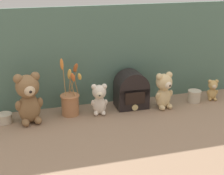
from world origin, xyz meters
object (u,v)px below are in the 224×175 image
object	(u,v)px
teddy_bear_medium	(164,90)
flower_vase	(70,101)
teddy_bear_small	(99,99)
decorative_tin_short	(5,118)
vintage_radio	(131,91)
decorative_tin_tall	(194,96)
teddy_bear_large	(28,97)
teddy_bear_tiny	(213,89)

from	to	relation	value
teddy_bear_medium	flower_vase	size ratio (longest dim) A/B	0.65
teddy_bear_small	decorative_tin_short	bearing A→B (deg)	176.64
vintage_radio	decorative_tin_tall	world-z (taller)	vintage_radio
vintage_radio	decorative_tin_short	bearing A→B (deg)	-178.46
decorative_tin_tall	teddy_bear_medium	bearing A→B (deg)	-171.76
flower_vase	teddy_bear_large	bearing A→B (deg)	-169.53
flower_vase	decorative_tin_short	world-z (taller)	flower_vase
teddy_bear_large	teddy_bear_tiny	xyz separation A→B (m)	(1.06, 0.02, -0.07)
decorative_tin_tall	decorative_tin_short	world-z (taller)	decorative_tin_tall
teddy_bear_tiny	flower_vase	bearing A→B (deg)	178.46
decorative_tin_short	teddy_bear_medium	bearing A→B (deg)	-3.22
teddy_bear_large	decorative_tin_tall	size ratio (longest dim) A/B	3.43
teddy_bear_large	decorative_tin_tall	xyz separation A→B (m)	(0.94, 0.02, -0.10)
vintage_radio	decorative_tin_short	distance (m)	0.69
teddy_bear_large	flower_vase	world-z (taller)	flower_vase
decorative_tin_tall	decorative_tin_short	bearing A→B (deg)	179.05
teddy_bear_small	decorative_tin_short	distance (m)	0.50
teddy_bear_tiny	decorative_tin_short	bearing A→B (deg)	179.24
teddy_bear_medium	teddy_bear_tiny	bearing A→B (deg)	5.60
flower_vase	vintage_radio	distance (m)	0.35
teddy_bear_large	vintage_radio	distance (m)	0.57
flower_vase	decorative_tin_short	distance (m)	0.35
decorative_tin_short	vintage_radio	bearing A→B (deg)	1.54
teddy_bear_small	decorative_tin_short	size ratio (longest dim) A/B	2.22
vintage_radio	decorative_tin_tall	xyz separation A→B (m)	(0.38, -0.04, -0.06)
decorative_tin_short	teddy_bear_tiny	bearing A→B (deg)	-0.76
decorative_tin_tall	teddy_bear_small	bearing A→B (deg)	-178.88
decorative_tin_short	flower_vase	bearing A→B (deg)	1.15
teddy_bear_small	decorative_tin_short	world-z (taller)	teddy_bear_small
teddy_bear_tiny	vintage_radio	xyz separation A→B (m)	(-0.50, 0.03, 0.03)
teddy_bear_small	teddy_bear_medium	bearing A→B (deg)	-3.02
teddy_bear_medium	decorative_tin_tall	world-z (taller)	teddy_bear_medium
teddy_bear_small	teddy_bear_tiny	distance (m)	0.70
teddy_bear_medium	vintage_radio	distance (m)	0.18
flower_vase	decorative_tin_tall	distance (m)	0.73
decorative_tin_tall	teddy_bear_tiny	bearing A→B (deg)	0.89
teddy_bear_medium	decorative_tin_tall	size ratio (longest dim) A/B	2.69
teddy_bear_large	flower_vase	bearing A→B (deg)	10.47
teddy_bear_tiny	flower_vase	distance (m)	0.85
teddy_bear_medium	teddy_bear_small	xyz separation A→B (m)	(-0.37, 0.02, -0.02)
teddy_bear_medium	vintage_radio	bearing A→B (deg)	158.35
decorative_tin_tall	decorative_tin_short	xyz separation A→B (m)	(-1.07, 0.02, -0.01)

